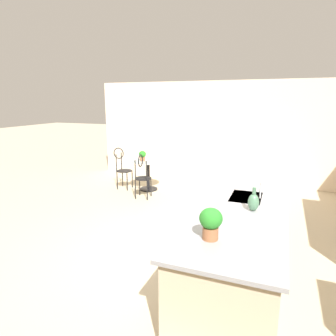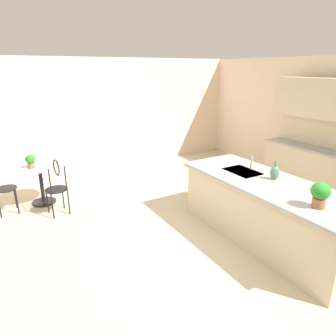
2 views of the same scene
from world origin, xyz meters
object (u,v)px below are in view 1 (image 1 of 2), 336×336
(potted_plant_on_table, at_px, (142,155))
(potted_plant_counter_far, at_px, (211,222))
(bistro_table, at_px, (148,172))
(chair_near_window, at_px, (142,174))
(vase_on_counter, at_px, (253,202))
(chair_by_island, at_px, (122,166))

(potted_plant_on_table, bearing_deg, potted_plant_counter_far, 34.09)
(potted_plant_on_table, bearing_deg, bistro_table, 109.17)
(chair_near_window, relative_size, vase_on_counter, 3.62)
(bistro_table, bearing_deg, potted_plant_on_table, -70.83)
(potted_plant_on_table, relative_size, potted_plant_counter_far, 0.80)
(vase_on_counter, bearing_deg, potted_plant_on_table, -135.49)
(chair_by_island, height_order, potted_plant_on_table, chair_by_island)
(potted_plant_on_table, xyz_separation_m, vase_on_counter, (2.97, 2.92, 0.15))
(potted_plant_on_table, height_order, vase_on_counter, vase_on_counter)
(potted_plant_counter_far, bearing_deg, chair_near_window, -144.40)
(chair_by_island, relative_size, potted_plant_on_table, 4.23)
(potted_plant_on_table, distance_m, potted_plant_counter_far, 4.68)
(potted_plant_counter_far, bearing_deg, bistro_table, -147.59)
(chair_near_window, xyz_separation_m, potted_plant_on_table, (-0.62, -0.30, 0.31))
(bistro_table, relative_size, chair_near_window, 0.77)
(potted_plant_counter_far, bearing_deg, potted_plant_on_table, -145.91)
(vase_on_counter, bearing_deg, potted_plant_counter_far, -18.49)
(chair_near_window, relative_size, potted_plant_counter_far, 3.39)
(chair_near_window, height_order, vase_on_counter, vase_on_counter)
(chair_by_island, distance_m, vase_on_counter, 4.52)
(chair_near_window, height_order, chair_by_island, same)
(bistro_table, distance_m, chair_by_island, 0.69)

